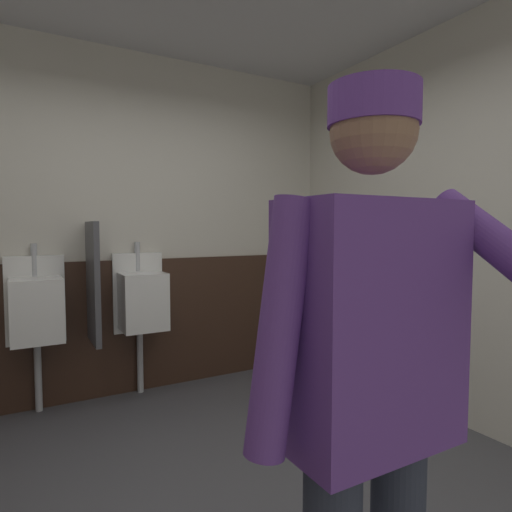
% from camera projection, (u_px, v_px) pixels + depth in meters
% --- Properties ---
extents(wall_back, '(4.30, 0.12, 2.77)m').
position_uv_depth(wall_back, '(123.00, 224.00, 3.53)').
color(wall_back, beige).
rests_on(wall_back, ground_plane).
extents(wall_right, '(0.12, 4.26, 2.77)m').
position_uv_depth(wall_right, '(484.00, 223.00, 2.83)').
color(wall_right, beige).
rests_on(wall_right, ground_plane).
extents(wainscot_band_back, '(3.70, 0.03, 1.09)m').
position_uv_depth(wainscot_band_back, '(127.00, 326.00, 3.52)').
color(wainscot_band_back, '#382319').
rests_on(wainscot_band_back, ground_plane).
extents(urinal_left, '(0.40, 0.34, 1.24)m').
position_uv_depth(urinal_left, '(36.00, 309.00, 3.05)').
color(urinal_left, white).
rests_on(urinal_left, ground_plane).
extents(urinal_middle, '(0.40, 0.34, 1.24)m').
position_uv_depth(urinal_middle, '(142.00, 300.00, 3.42)').
color(urinal_middle, white).
rests_on(urinal_middle, ground_plane).
extents(privacy_divider_panel, '(0.04, 0.40, 0.90)m').
position_uv_depth(privacy_divider_panel, '(93.00, 283.00, 3.17)').
color(privacy_divider_panel, '#4C4C51').
extents(person, '(0.65, 0.60, 1.68)m').
position_uv_depth(person, '(372.00, 380.00, 1.04)').
color(person, '#2D3342').
rests_on(person, ground_plane).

